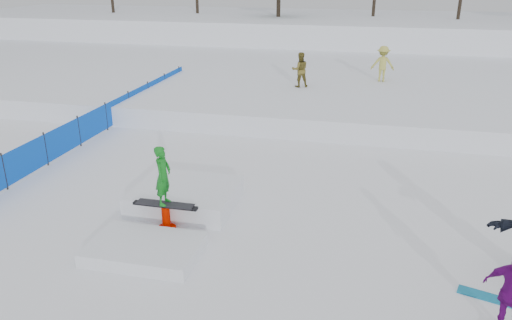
% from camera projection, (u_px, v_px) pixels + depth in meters
% --- Properties ---
extents(ground, '(120.00, 120.00, 0.00)m').
position_uv_depth(ground, '(217.00, 230.00, 11.96)').
color(ground, white).
extents(snow_berm, '(60.00, 14.00, 2.40)m').
position_uv_depth(snow_berm, '(332.00, 32.00, 38.77)').
color(snow_berm, white).
rests_on(snow_berm, ground).
extents(snow_midrise, '(50.00, 18.00, 0.80)m').
position_uv_depth(snow_midrise, '(307.00, 79.00, 26.34)').
color(snow_midrise, white).
rests_on(snow_midrise, ground).
extents(safety_fence, '(0.05, 16.00, 1.10)m').
position_uv_depth(safety_fence, '(106.00, 116.00, 19.15)').
color(safety_fence, blue).
rests_on(safety_fence, ground).
extents(walker_olive, '(0.91, 0.81, 1.56)m').
position_uv_depth(walker_olive, '(300.00, 70.00, 22.49)').
color(walker_olive, brown).
rests_on(walker_olive, snow_midrise).
extents(walker_ygreen, '(1.08, 0.63, 1.67)m').
position_uv_depth(walker_ygreen, '(383.00, 64.00, 23.58)').
color(walker_ygreen, '#B6B249').
rests_on(walker_ygreen, snow_midrise).
extents(spectator_purple, '(1.02, 0.94, 1.68)m').
position_uv_depth(spectator_purple, '(512.00, 294.00, 8.25)').
color(spectator_purple, '#6C0979').
rests_on(spectator_purple, ground).
extents(loose_board_teal, '(1.42, 0.67, 0.03)m').
position_uv_depth(loose_board_teal, '(497.00, 300.00, 9.44)').
color(loose_board_teal, '#12739C').
rests_on(loose_board_teal, ground).
extents(jib_rail_feature, '(2.60, 4.40, 2.11)m').
position_uv_depth(jib_rail_feature, '(175.00, 207.00, 12.43)').
color(jib_rail_feature, white).
rests_on(jib_rail_feature, ground).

